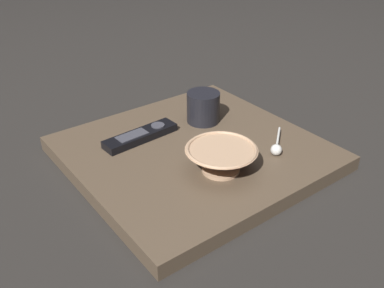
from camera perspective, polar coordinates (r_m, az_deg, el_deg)
name	(u,v)px	position (r m, az deg, el deg)	size (l,w,h in m)	color
ground_plane	(194,159)	(1.08, 0.27, -2.02)	(6.00, 6.00, 0.00)	black
table	(194,153)	(1.07, 0.27, -1.20)	(0.55, 0.57, 0.04)	#4C3D2D
cereal_bowl	(221,158)	(0.95, 3.90, -1.83)	(0.16, 0.16, 0.06)	tan
coffee_mug	(203,107)	(1.16, 1.50, 4.92)	(0.09, 0.09, 0.08)	black
teaspoon	(276,148)	(1.05, 11.18, -0.51)	(0.09, 0.10, 0.03)	silver
tv_remote_near	(141,136)	(1.09, -6.85, 1.13)	(0.06, 0.20, 0.02)	black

